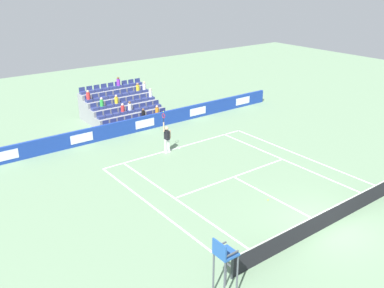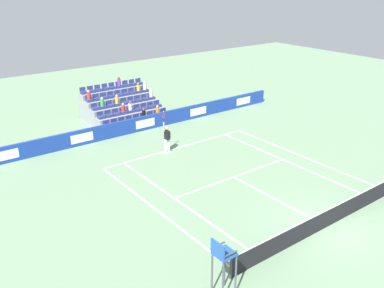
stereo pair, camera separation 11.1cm
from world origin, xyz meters
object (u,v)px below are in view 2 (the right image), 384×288
object	(u,v)px
umpire_chair	(223,260)
loose_tennis_ball	(268,200)
tennis_net	(328,217)
tennis_player	(167,138)

from	to	relation	value
umpire_chair	loose_tennis_ball	bearing A→B (deg)	-149.15
tennis_net	umpire_chair	distance (m)	6.85
tennis_net	loose_tennis_ball	world-z (taller)	tennis_net
umpire_chair	loose_tennis_ball	distance (m)	7.53
tennis_player	loose_tennis_ball	bearing A→B (deg)	94.14
tennis_net	loose_tennis_ball	bearing A→B (deg)	-82.76
tennis_net	tennis_player	size ratio (longest dim) A/B	4.19
tennis_net	umpire_chair	size ratio (longest dim) A/B	5.12
tennis_player	umpire_chair	xyz separation A→B (m)	(5.73, 12.13, 0.53)
tennis_player	umpire_chair	distance (m)	13.43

